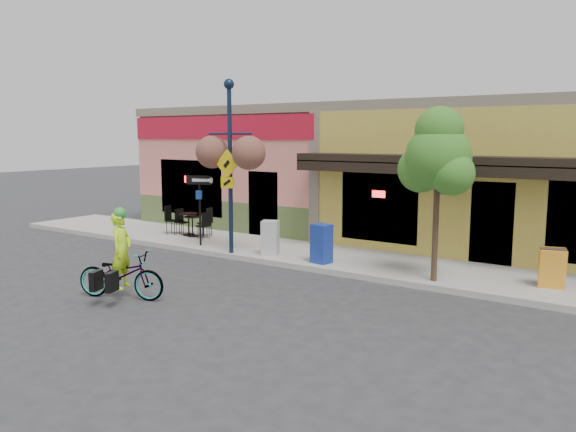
# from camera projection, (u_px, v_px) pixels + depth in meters

# --- Properties ---
(ground) EXTENTS (90.00, 90.00, 0.00)m
(ground) POSITION_uv_depth(u_px,v_px,m) (278.00, 272.00, 14.38)
(ground) COLOR #2D2D30
(ground) RESTS_ON ground
(sidewalk) EXTENTS (24.00, 3.00, 0.15)m
(sidewalk) POSITION_uv_depth(u_px,v_px,m) (318.00, 256.00, 16.00)
(sidewalk) COLOR #9E9B93
(sidewalk) RESTS_ON ground
(curb) EXTENTS (24.00, 0.12, 0.15)m
(curb) POSITION_uv_depth(u_px,v_px,m) (290.00, 265.00, 14.82)
(curb) COLOR #A8A59E
(curb) RESTS_ON ground
(building) EXTENTS (18.20, 8.20, 4.50)m
(building) POSITION_uv_depth(u_px,v_px,m) (398.00, 170.00, 20.19)
(building) COLOR #D57669
(building) RESTS_ON ground
(bicycle) EXTENTS (2.10, 1.33, 1.04)m
(bicycle) POSITION_uv_depth(u_px,v_px,m) (121.00, 275.00, 11.99)
(bicycle) COLOR #942D0D
(bicycle) RESTS_ON ground
(cyclist_rider) EXTENTS (0.57, 0.69, 1.62)m
(cyclist_rider) POSITION_uv_depth(u_px,v_px,m) (122.00, 262.00, 11.92)
(cyclist_rider) COLOR #C5FF1A
(cyclist_rider) RESTS_ON ground
(lamp_post) EXTENTS (1.57, 0.64, 4.89)m
(lamp_post) POSITION_uv_depth(u_px,v_px,m) (230.00, 167.00, 15.71)
(lamp_post) COLOR #121E39
(lamp_post) RESTS_ON sidewalk
(one_way_sign) EXTENTS (0.83, 0.42, 2.13)m
(one_way_sign) POSITION_uv_depth(u_px,v_px,m) (200.00, 211.00, 17.02)
(one_way_sign) COLOR black
(one_way_sign) RESTS_ON sidewalk
(cafe_set_left) EXTENTS (1.79, 1.19, 0.98)m
(cafe_set_left) POSITION_uv_depth(u_px,v_px,m) (189.00, 221.00, 18.83)
(cafe_set_left) COLOR black
(cafe_set_left) RESTS_ON sidewalk
(cafe_set_right) EXTENTS (1.56, 0.93, 0.88)m
(cafe_set_right) POSITION_uv_depth(u_px,v_px,m) (192.00, 223.00, 18.60)
(cafe_set_right) COLOR black
(cafe_set_right) RESTS_ON sidewalk
(newspaper_box_blue) EXTENTS (0.52, 0.48, 1.03)m
(newspaper_box_blue) POSITION_uv_depth(u_px,v_px,m) (322.00, 244.00, 14.71)
(newspaper_box_blue) COLOR navy
(newspaper_box_blue) RESTS_ON sidewalk
(newspaper_box_grey) EXTENTS (0.58, 0.55, 0.97)m
(newspaper_box_grey) POSITION_uv_depth(u_px,v_px,m) (270.00, 238.00, 15.70)
(newspaper_box_grey) COLOR #B3B3B3
(newspaper_box_grey) RESTS_ON sidewalk
(street_tree) EXTENTS (1.65, 1.65, 4.03)m
(street_tree) POSITION_uv_depth(u_px,v_px,m) (437.00, 194.00, 12.68)
(street_tree) COLOR #3D7A26
(street_tree) RESTS_ON sidewalk
(sandwich_board) EXTENTS (0.61, 0.51, 0.89)m
(sandwich_board) POSITION_uv_depth(u_px,v_px,m) (553.00, 270.00, 12.13)
(sandwich_board) COLOR #FEA228
(sandwich_board) RESTS_ON sidewalk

